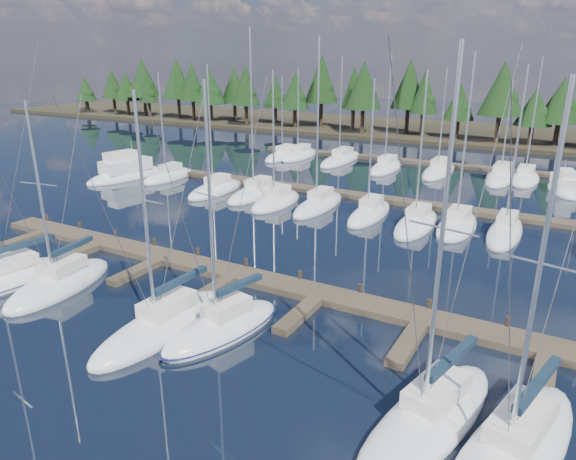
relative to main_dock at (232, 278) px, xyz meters
The scene contains 14 objects.
ground 12.65m from the main_dock, 90.00° to the left, with size 260.00×260.00×0.00m, color black.
far_shore 72.64m from the main_dock, 90.00° to the left, with size 220.00×30.00×0.60m, color #2E281A.
main_dock is the anchor object (origin of this frame).
back_docks 32.23m from the main_dock, 90.00° to the left, with size 50.00×21.80×0.40m.
front_sailboat_1 13.91m from the main_dock, 148.45° to the right, with size 4.32×9.52×15.01m.
front_sailboat_2 10.43m from the main_dock, 144.63° to the right, with size 4.14×8.41×12.05m.
front_sailboat_3 6.83m from the main_dock, 85.79° to the right, with size 3.14×9.27×12.89m.
front_sailboat_4 6.41m from the main_dock, 58.88° to the right, with size 4.30×8.04×13.32m.
front_sailboat_5 16.09m from the main_dock, 26.75° to the right, with size 4.77×9.59×14.74m.
front_sailboat_6 18.95m from the main_dock, 23.41° to the right, with size 5.12×10.37×13.82m.
back_sailboat_rows 27.99m from the main_dock, 90.11° to the left, with size 45.76×32.65×16.75m.
motor_yacht_left 32.60m from the main_dock, 147.28° to the left, with size 4.92×10.68×5.16m.
motor_yacht_right 39.43m from the main_dock, 64.25° to the left, with size 4.40×8.14×3.86m.
tree_line 63.31m from the main_dock, 90.04° to the left, with size 184.76×11.78×13.27m.
Camera 1 is at (17.65, -6.72, 13.47)m, focal length 32.00 mm.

